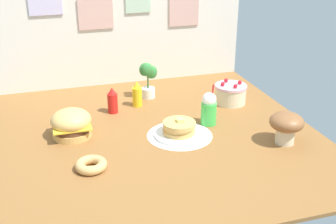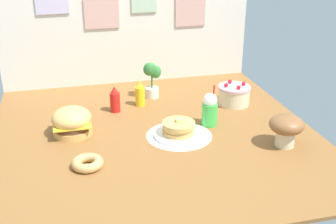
% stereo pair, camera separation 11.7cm
% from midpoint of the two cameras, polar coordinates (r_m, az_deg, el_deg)
% --- Properties ---
extents(ground_plane, '(1.90, 1.92, 0.02)m').
position_cam_midpoint_polar(ground_plane, '(2.59, -2.93, -3.11)').
color(ground_plane, brown).
extents(back_wall, '(1.90, 0.04, 0.97)m').
position_cam_midpoint_polar(back_wall, '(3.31, -7.28, 11.93)').
color(back_wall, silver).
rests_on(back_wall, ground_plane).
extents(doily_mat, '(0.39, 0.39, 0.00)m').
position_cam_midpoint_polar(doily_mat, '(2.56, 0.24, -3.11)').
color(doily_mat, white).
rests_on(doily_mat, ground_plane).
extents(burger, '(0.23, 0.23, 0.17)m').
position_cam_midpoint_polar(burger, '(2.59, -13.97, -1.53)').
color(burger, '#DBA859').
rests_on(burger, ground_plane).
extents(pancake_stack, '(0.30, 0.30, 0.11)m').
position_cam_midpoint_polar(pancake_stack, '(2.54, 0.19, -2.31)').
color(pancake_stack, white).
rests_on(pancake_stack, doily_mat).
extents(layer_cake, '(0.22, 0.22, 0.16)m').
position_cam_midpoint_polar(layer_cake, '(3.01, 7.19, 2.40)').
color(layer_cake, beige).
rests_on(layer_cake, ground_plane).
extents(ketchup_bottle, '(0.07, 0.07, 0.18)m').
position_cam_midpoint_polar(ketchup_bottle, '(2.86, -8.53, 1.45)').
color(ketchup_bottle, red).
rests_on(ketchup_bottle, ground_plane).
extents(mustard_bottle, '(0.07, 0.07, 0.18)m').
position_cam_midpoint_polar(mustard_bottle, '(2.95, -5.25, 2.29)').
color(mustard_bottle, yellow).
rests_on(mustard_bottle, ground_plane).
extents(cream_soda_cup, '(0.10, 0.10, 0.27)m').
position_cam_midpoint_polar(cream_soda_cup, '(2.67, 4.20, 0.43)').
color(cream_soda_cup, green).
rests_on(cream_soda_cup, ground_plane).
extents(donut_pink_glaze, '(0.16, 0.16, 0.05)m').
position_cam_midpoint_polar(donut_pink_glaze, '(2.26, -11.64, -6.88)').
color(donut_pink_glaze, tan).
rests_on(donut_pink_glaze, ground_plane).
extents(potted_plant, '(0.13, 0.11, 0.27)m').
position_cam_midpoint_polar(potted_plant, '(3.07, -3.77, 4.47)').
color(potted_plant, white).
rests_on(potted_plant, ground_plane).
extents(mushroom_stool, '(0.19, 0.19, 0.19)m').
position_cam_midpoint_polar(mushroom_stool, '(2.50, 14.14, -1.67)').
color(mushroom_stool, beige).
rests_on(mushroom_stool, ground_plane).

